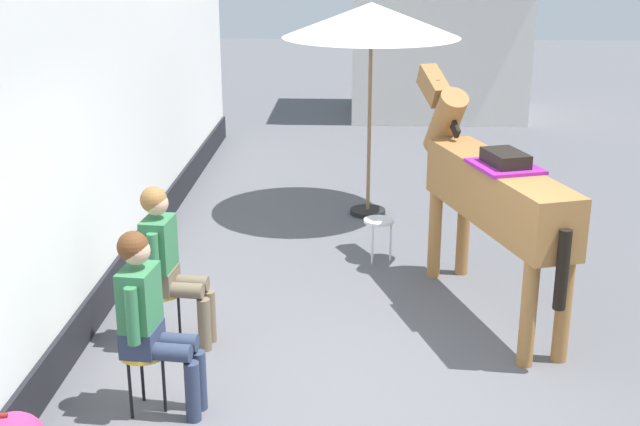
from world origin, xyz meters
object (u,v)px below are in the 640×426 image
(seated_visitor_far, at_px, (167,258))
(spare_stool_white, at_px, (379,225))
(seated_visitor_near, at_px, (149,314))
(cafe_parasol, at_px, (371,21))
(saddled_horse_center, at_px, (491,190))

(seated_visitor_far, xyz_separation_m, spare_stool_white, (1.80, 2.02, -0.38))
(seated_visitor_far, relative_size, spare_stool_white, 3.02)
(seated_visitor_near, height_order, cafe_parasol, cafe_parasol)
(seated_visitor_near, xyz_separation_m, cafe_parasol, (1.59, 4.68, 1.59))
(saddled_horse_center, xyz_separation_m, spare_stool_white, (-0.96, 1.19, -0.76))
(cafe_parasol, bearing_deg, seated_visitor_near, -108.82)
(seated_visitor_near, height_order, seated_visitor_far, same)
(cafe_parasol, bearing_deg, saddled_horse_center, -69.11)
(seated_visitor_near, bearing_deg, saddled_horse_center, 35.81)
(seated_visitor_far, distance_m, saddled_horse_center, 2.91)
(seated_visitor_near, relative_size, spare_stool_white, 3.02)
(seated_visitor_far, xyz_separation_m, saddled_horse_center, (2.76, 0.83, 0.38))
(saddled_horse_center, distance_m, spare_stool_white, 1.70)
(seated_visitor_far, xyz_separation_m, cafe_parasol, (1.70, 3.60, 1.59))
(saddled_horse_center, height_order, spare_stool_white, saddled_horse_center)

